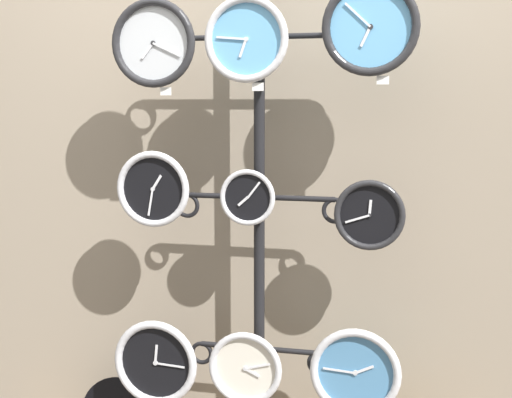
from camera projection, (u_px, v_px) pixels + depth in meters
The scene contains 14 objects.
shop_wall at pixel (269, 119), 2.69m from camera, with size 4.40×0.04×2.80m.
display_stand at pixel (259, 324), 2.64m from camera, with size 0.79×0.44×1.99m.
clock_top_left at pixel (154, 43), 2.48m from camera, with size 0.31×0.04×0.31m.
clock_top_center at pixel (246, 39), 2.41m from camera, with size 0.29×0.04×0.29m.
clock_top_right at pixel (371, 27), 2.31m from camera, with size 0.32×0.04×0.32m.
clock_middle_left at pixel (153, 189), 2.56m from camera, with size 0.28×0.04×0.28m.
clock_middle_center at pixel (248, 197), 2.51m from camera, with size 0.20×0.04×0.20m.
clock_middle_right at pixel (370, 215), 2.41m from camera, with size 0.24×0.04×0.24m.
clock_bottom_left at pixel (156, 362), 2.63m from camera, with size 0.32×0.04×0.32m.
clock_bottom_center at pixel (246, 368), 2.57m from camera, with size 0.27×0.04×0.27m.
clock_bottom_right at pixel (355, 372), 2.47m from camera, with size 0.32×0.04×0.32m.
price_tag_upper at pixel (166, 91), 2.50m from camera, with size 0.04×0.00×0.03m.
price_tag_mid at pixel (258, 87), 2.43m from camera, with size 0.04×0.00×0.03m.
price_tag_lower at pixel (383, 80), 2.32m from camera, with size 0.04×0.00×0.03m.
Camera 1 is at (0.60, -2.07, 1.46)m, focal length 50.00 mm.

